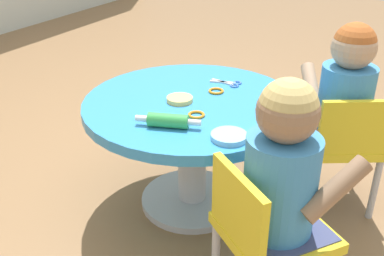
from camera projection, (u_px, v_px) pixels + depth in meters
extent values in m
plane|color=olive|center=(192.00, 202.00, 1.99)|extent=(10.00, 10.00, 0.00)
cylinder|color=silver|center=(192.00, 199.00, 1.98)|extent=(0.44, 0.44, 0.03)
cylinder|color=silver|center=(192.00, 158.00, 1.88)|extent=(0.12, 0.12, 0.45)
cylinder|color=#338CD1|center=(192.00, 105.00, 1.77)|extent=(0.86, 0.86, 0.04)
cylinder|color=#B7B7BC|center=(282.00, 235.00, 1.58)|extent=(0.03, 0.03, 0.28)
cylinder|color=#B7B7BC|center=(216.00, 256.00, 1.49)|extent=(0.03, 0.03, 0.28)
cube|color=yellow|center=(275.00, 232.00, 1.36)|extent=(0.42, 0.42, 0.04)
cube|color=yellow|center=(238.00, 209.00, 1.25)|extent=(0.18, 0.23, 0.22)
cube|color=#3F4772|center=(275.00, 231.00, 1.36)|extent=(0.38, 0.38, 0.04)
cylinder|color=#3F8CCC|center=(280.00, 184.00, 1.28)|extent=(0.21, 0.21, 0.30)
sphere|color=#997051|center=(288.00, 112.00, 1.18)|extent=(0.17, 0.17, 0.17)
sphere|color=tan|center=(288.00, 108.00, 1.17)|extent=(0.16, 0.16, 0.16)
cylinder|color=#997051|center=(335.00, 189.00, 1.22)|extent=(0.20, 0.17, 0.17)
cylinder|color=#997051|center=(288.00, 152.00, 1.39)|extent=(0.20, 0.17, 0.17)
cylinder|color=#B7B7BC|center=(352.00, 156.00, 2.06)|extent=(0.03, 0.03, 0.28)
cylinder|color=#B7B7BC|center=(296.00, 157.00, 2.05)|extent=(0.03, 0.03, 0.28)
cylinder|color=#B7B7BC|center=(374.00, 189.00, 1.83)|extent=(0.03, 0.03, 0.28)
cylinder|color=#B7B7BC|center=(311.00, 191.00, 1.82)|extent=(0.03, 0.03, 0.28)
cube|color=yellow|center=(338.00, 140.00, 1.87)|extent=(0.41, 0.41, 0.04)
cube|color=yellow|center=(355.00, 128.00, 1.69)|extent=(0.16, 0.24, 0.22)
cube|color=#3F4772|center=(338.00, 140.00, 1.87)|extent=(0.37, 0.37, 0.04)
cylinder|color=#3F8CCC|center=(345.00, 102.00, 1.79)|extent=(0.21, 0.21, 0.30)
sphere|color=tan|center=(354.00, 47.00, 1.69)|extent=(0.17, 0.17, 0.17)
sphere|color=#B25926|center=(355.00, 44.00, 1.68)|extent=(0.16, 0.16, 0.16)
cylinder|color=tan|center=(364.00, 87.00, 1.87)|extent=(0.21, 0.16, 0.17)
cylinder|color=tan|center=(311.00, 88.00, 1.86)|extent=(0.21, 0.16, 0.17)
cylinder|color=green|center=(168.00, 120.00, 1.55)|extent=(0.09, 0.15, 0.05)
cylinder|color=white|center=(142.00, 118.00, 1.56)|extent=(0.04, 0.05, 0.02)
cylinder|color=white|center=(195.00, 123.00, 1.53)|extent=(0.04, 0.05, 0.02)
cube|color=silver|center=(223.00, 82.00, 1.93)|extent=(0.04, 0.11, 0.01)
cube|color=silver|center=(223.00, 82.00, 1.93)|extent=(0.03, 0.11, 0.01)
torus|color=#3F72CC|center=(237.00, 83.00, 1.92)|extent=(0.04, 0.04, 0.01)
torus|color=#3F72CC|center=(234.00, 86.00, 1.89)|extent=(0.04, 0.04, 0.01)
cylinder|color=#F2CC72|center=(180.00, 99.00, 1.75)|extent=(0.10, 0.10, 0.02)
cylinder|color=#8CCCF2|center=(229.00, 136.00, 1.48)|extent=(0.12, 0.12, 0.02)
torus|color=orange|center=(216.00, 91.00, 1.84)|extent=(0.06, 0.06, 0.01)
torus|color=orange|center=(196.00, 115.00, 1.64)|extent=(0.06, 0.06, 0.01)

